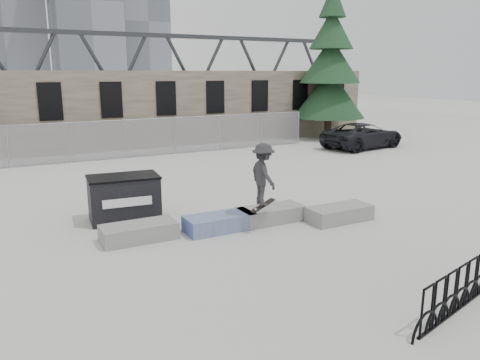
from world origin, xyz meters
name	(u,v)px	position (x,y,z in m)	size (l,w,h in m)	color
ground	(236,225)	(0.00, 0.00, 0.00)	(120.00, 120.00, 0.00)	beige
stone_wall	(107,110)	(0.00, 16.24, 2.26)	(36.00, 2.58, 4.50)	#685F4C
chainlink_fence	(125,139)	(0.00, 12.50, 1.04)	(22.06, 0.06, 2.02)	gray
planter_far_left	(139,231)	(-2.88, 0.10, 0.25)	(2.00, 0.90, 0.46)	gray
planter_center_left	(220,222)	(-0.61, -0.20, 0.25)	(2.00, 0.90, 0.46)	#324B97
planter_center_right	(271,214)	(1.12, -0.20, 0.25)	(2.00, 0.90, 0.46)	gray
planter_offset	(340,213)	(2.98, -1.12, 0.25)	(2.00, 0.90, 0.46)	gray
dumpster	(124,198)	(-2.74, 2.06, 0.69)	(2.20, 1.47, 1.37)	black
bike_rack	(466,284)	(1.66, -6.42, 0.44)	(3.94, 1.01, 0.90)	black
spruce_tree	(330,68)	(14.31, 13.75, 4.67)	(4.82, 4.82, 11.50)	#38281E
truss_bridge	(116,74)	(10.00, 55.00, 4.13)	(70.00, 3.00, 9.80)	#2D3033
suv	(363,135)	(13.39, 9.28, 0.75)	(2.48, 5.39, 1.50)	black
skateboarder	(263,174)	(0.46, -0.79, 1.64)	(0.79, 1.17, 1.92)	#29292B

